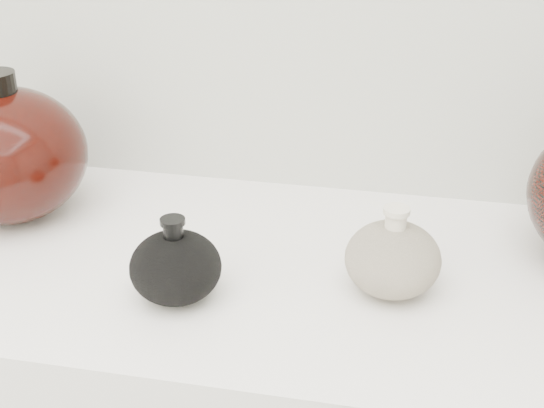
# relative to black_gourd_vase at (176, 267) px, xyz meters

# --- Properties ---
(black_gourd_vase) EXTENTS (0.12, 0.12, 0.11)m
(black_gourd_vase) POSITION_rel_black_gourd_vase_xyz_m (0.00, 0.00, 0.00)
(black_gourd_vase) COLOR black
(black_gourd_vase) RESTS_ON display_counter
(cream_gourd_vase) EXTENTS (0.12, 0.12, 0.12)m
(cream_gourd_vase) POSITION_rel_black_gourd_vase_xyz_m (0.26, 0.07, 0.00)
(cream_gourd_vase) COLOR beige
(cream_gourd_vase) RESTS_ON display_counter
(left_round_pot) EXTENTS (0.29, 0.29, 0.22)m
(left_round_pot) POSITION_rel_black_gourd_vase_xyz_m (-0.30, 0.16, 0.05)
(left_round_pot) COLOR black
(left_round_pot) RESTS_ON display_counter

